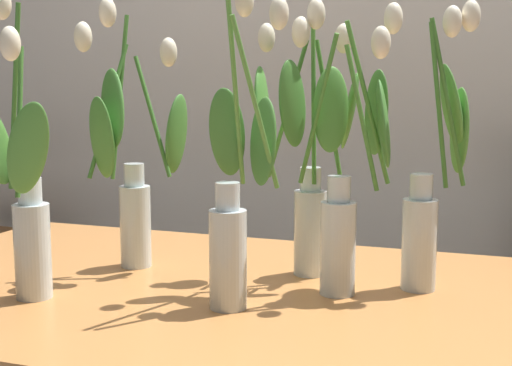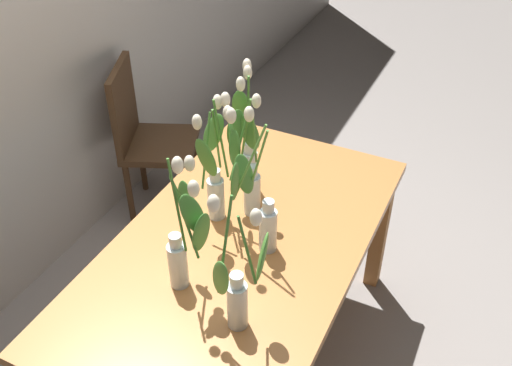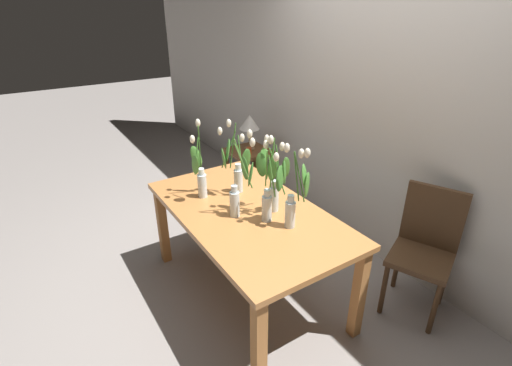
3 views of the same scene
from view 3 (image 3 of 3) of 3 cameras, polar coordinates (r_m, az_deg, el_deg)
name	(u,v)px [view 3 (image 3 of 3)]	position (r m, az deg, el deg)	size (l,w,h in m)	color
ground_plane	(248,291)	(3.11, -1.14, -15.98)	(18.00, 18.00, 0.00)	gray
room_wall_rear	(382,100)	(3.25, 18.42, 11.71)	(9.00, 0.10, 2.70)	beige
dining_table	(248,221)	(2.72, -1.27, -5.77)	(1.60, 0.90, 0.74)	#B7753D
tulip_vase_0	(236,168)	(2.82, -3.07, 2.28)	(0.18, 0.20, 0.58)	silver
tulip_vase_1	(270,191)	(2.46, 2.17, -1.21)	(0.23, 0.17, 0.56)	silver
tulip_vase_2	(274,182)	(2.57, 2.69, 0.10)	(0.22, 0.19, 0.57)	silver
tulip_vase_3	(200,175)	(2.80, -8.39, 1.18)	(0.23, 0.15, 0.58)	silver
tulip_vase_4	(295,201)	(2.40, 5.87, -2.77)	(0.13, 0.14, 0.56)	silver
tulip_vase_5	(239,191)	(2.54, -2.56, -1.14)	(0.16, 0.19, 0.59)	silver
dining_chair	(425,244)	(2.95, 24.07, -8.40)	(0.52, 0.52, 0.93)	#4C331E
side_table	(249,160)	(4.31, -1.08, 3.53)	(0.44, 0.44, 0.55)	brown
table_lamp	(250,123)	(4.19, -0.98, 9.00)	(0.22, 0.22, 0.40)	olive
pillar_candle	(249,151)	(4.15, -1.06, 4.89)	(0.06, 0.06, 0.07)	#CC4C23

